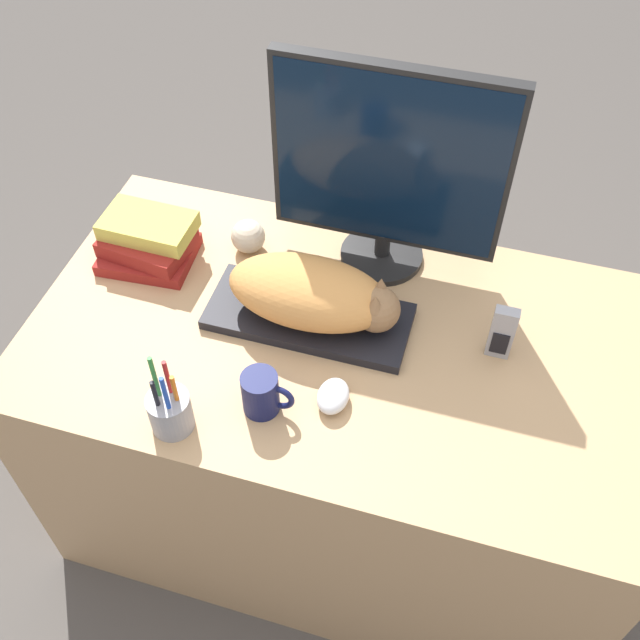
{
  "coord_description": "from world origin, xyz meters",
  "views": [
    {
      "loc": [
        0.25,
        -0.61,
        1.98
      ],
      "look_at": [
        -0.04,
        0.36,
        0.81
      ],
      "focal_mm": 42.0,
      "sensor_mm": 36.0,
      "label": 1
    }
  ],
  "objects_px": {
    "computer_mouse": "(333,396)",
    "book_stack": "(148,241)",
    "keyboard": "(309,316)",
    "phone": "(502,333)",
    "cat": "(316,294)",
    "pen_cup": "(170,411)",
    "coffee_mug": "(262,393)",
    "monitor": "(389,167)",
    "baseball": "(248,236)"
  },
  "relations": [
    {
      "from": "computer_mouse",
      "to": "book_stack",
      "type": "relative_size",
      "value": 0.4
    },
    {
      "from": "keyboard",
      "to": "phone",
      "type": "bearing_deg",
      "value": 3.47
    },
    {
      "from": "keyboard",
      "to": "computer_mouse",
      "type": "xyz_separation_m",
      "value": [
        0.11,
        -0.19,
        0.01
      ]
    },
    {
      "from": "phone",
      "to": "book_stack",
      "type": "relative_size",
      "value": 0.61
    },
    {
      "from": "computer_mouse",
      "to": "book_stack",
      "type": "xyz_separation_m",
      "value": [
        -0.52,
        0.28,
        0.03
      ]
    },
    {
      "from": "cat",
      "to": "book_stack",
      "type": "xyz_separation_m",
      "value": [
        -0.43,
        0.08,
        -0.04
      ]
    },
    {
      "from": "pen_cup",
      "to": "computer_mouse",
      "type": "bearing_deg",
      "value": 25.94
    },
    {
      "from": "coffee_mug",
      "to": "phone",
      "type": "bearing_deg",
      "value": 32.31
    },
    {
      "from": "keyboard",
      "to": "monitor",
      "type": "height_order",
      "value": "monitor"
    },
    {
      "from": "pen_cup",
      "to": "baseball",
      "type": "height_order",
      "value": "pen_cup"
    },
    {
      "from": "coffee_mug",
      "to": "book_stack",
      "type": "relative_size",
      "value": 0.49
    },
    {
      "from": "monitor",
      "to": "baseball",
      "type": "distance_m",
      "value": 0.38
    },
    {
      "from": "monitor",
      "to": "computer_mouse",
      "type": "distance_m",
      "value": 0.49
    },
    {
      "from": "pen_cup",
      "to": "baseball",
      "type": "distance_m",
      "value": 0.5
    },
    {
      "from": "computer_mouse",
      "to": "coffee_mug",
      "type": "xyz_separation_m",
      "value": [
        -0.13,
        -0.05,
        0.03
      ]
    },
    {
      "from": "baseball",
      "to": "book_stack",
      "type": "xyz_separation_m",
      "value": [
        -0.21,
        -0.09,
        0.01
      ]
    },
    {
      "from": "cat",
      "to": "pen_cup",
      "type": "distance_m",
      "value": 0.38
    },
    {
      "from": "computer_mouse",
      "to": "phone",
      "type": "distance_m",
      "value": 0.37
    },
    {
      "from": "monitor",
      "to": "pen_cup",
      "type": "height_order",
      "value": "monitor"
    },
    {
      "from": "keyboard",
      "to": "computer_mouse",
      "type": "bearing_deg",
      "value": -60.51
    },
    {
      "from": "baseball",
      "to": "book_stack",
      "type": "height_order",
      "value": "book_stack"
    },
    {
      "from": "monitor",
      "to": "cat",
      "type": "bearing_deg",
      "value": -111.17
    },
    {
      "from": "cat",
      "to": "pen_cup",
      "type": "height_order",
      "value": "pen_cup"
    },
    {
      "from": "phone",
      "to": "monitor",
      "type": "bearing_deg",
      "value": 145.18
    },
    {
      "from": "book_stack",
      "to": "monitor",
      "type": "bearing_deg",
      "value": 16.03
    },
    {
      "from": "keyboard",
      "to": "phone",
      "type": "relative_size",
      "value": 3.31
    },
    {
      "from": "coffee_mug",
      "to": "baseball",
      "type": "bearing_deg",
      "value": 113.45
    },
    {
      "from": "pen_cup",
      "to": "coffee_mug",
      "type": "bearing_deg",
      "value": 29.37
    },
    {
      "from": "computer_mouse",
      "to": "baseball",
      "type": "relative_size",
      "value": 1.08
    },
    {
      "from": "coffee_mug",
      "to": "pen_cup",
      "type": "distance_m",
      "value": 0.18
    },
    {
      "from": "baseball",
      "to": "pen_cup",
      "type": "bearing_deg",
      "value": -86.97
    },
    {
      "from": "baseball",
      "to": "computer_mouse",
      "type": "bearing_deg",
      "value": -49.79
    },
    {
      "from": "keyboard",
      "to": "cat",
      "type": "bearing_deg",
      "value": 0.0
    },
    {
      "from": "baseball",
      "to": "phone",
      "type": "distance_m",
      "value": 0.62
    },
    {
      "from": "cat",
      "to": "monitor",
      "type": "xyz_separation_m",
      "value": [
        0.09,
        0.23,
        0.17
      ]
    },
    {
      "from": "coffee_mug",
      "to": "pen_cup",
      "type": "height_order",
      "value": "pen_cup"
    },
    {
      "from": "phone",
      "to": "baseball",
      "type": "bearing_deg",
      "value": 166.16
    },
    {
      "from": "cat",
      "to": "keyboard",
      "type": "bearing_deg",
      "value": -180.0
    },
    {
      "from": "monitor",
      "to": "baseball",
      "type": "relative_size",
      "value": 6.29
    },
    {
      "from": "baseball",
      "to": "monitor",
      "type": "bearing_deg",
      "value": 10.72
    },
    {
      "from": "coffee_mug",
      "to": "computer_mouse",
      "type": "bearing_deg",
      "value": 21.55
    },
    {
      "from": "monitor",
      "to": "phone",
      "type": "bearing_deg",
      "value": -34.82
    },
    {
      "from": "pen_cup",
      "to": "book_stack",
      "type": "xyz_separation_m",
      "value": [
        -0.24,
        0.41,
        0.0
      ]
    },
    {
      "from": "pen_cup",
      "to": "baseball",
      "type": "bearing_deg",
      "value": 93.03
    },
    {
      "from": "pen_cup",
      "to": "phone",
      "type": "relative_size",
      "value": 1.48
    },
    {
      "from": "keyboard",
      "to": "computer_mouse",
      "type": "height_order",
      "value": "computer_mouse"
    },
    {
      "from": "baseball",
      "to": "book_stack",
      "type": "relative_size",
      "value": 0.37
    },
    {
      "from": "coffee_mug",
      "to": "pen_cup",
      "type": "xyz_separation_m",
      "value": [
        -0.15,
        -0.09,
        -0.0
      ]
    },
    {
      "from": "computer_mouse",
      "to": "keyboard",
      "type": "bearing_deg",
      "value": 119.49
    },
    {
      "from": "cat",
      "to": "book_stack",
      "type": "distance_m",
      "value": 0.44
    }
  ]
}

